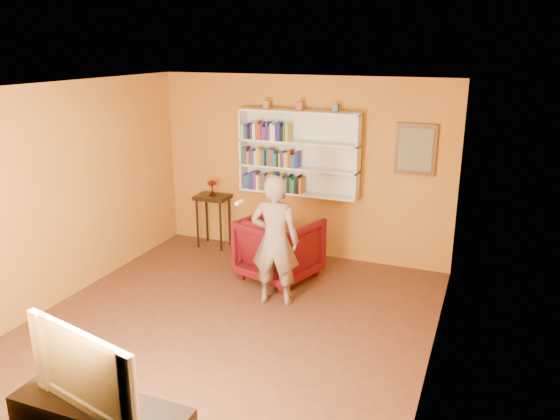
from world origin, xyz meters
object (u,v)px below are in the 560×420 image
(ruby_lustre, at_px, (212,184))
(console_table, at_px, (213,204))
(armchair, at_px, (280,248))
(bookshelf, at_px, (300,153))
(television, at_px, (95,365))
(person, at_px, (275,241))

(ruby_lustre, bearing_deg, console_table, -75.96)
(ruby_lustre, distance_m, armchair, 1.73)
(bookshelf, bearing_deg, television, -89.18)
(ruby_lustre, bearing_deg, bookshelf, 6.53)
(console_table, bearing_deg, television, -72.03)
(console_table, distance_m, person, 2.24)
(console_table, relative_size, armchair, 0.88)
(bookshelf, xyz_separation_m, ruby_lustre, (-1.39, -0.16, -0.57))
(armchair, distance_m, television, 3.76)
(console_table, height_order, person, person)
(bookshelf, xyz_separation_m, person, (0.27, -1.64, -0.77))
(television, bearing_deg, bookshelf, 104.35)
(television, bearing_deg, person, 99.60)
(person, xyz_separation_m, television, (-0.21, -3.01, 0.03))
(bookshelf, height_order, television, bookshelf)
(ruby_lustre, xyz_separation_m, television, (1.46, -4.50, -0.17))
(bookshelf, height_order, armchair, bookshelf)
(console_table, relative_size, ruby_lustre, 3.41)
(bookshelf, distance_m, armchair, 1.48)
(armchair, height_order, television, television)
(bookshelf, xyz_separation_m, television, (0.07, -4.66, -0.75))
(console_table, xyz_separation_m, ruby_lustre, (-0.00, 0.00, 0.32))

